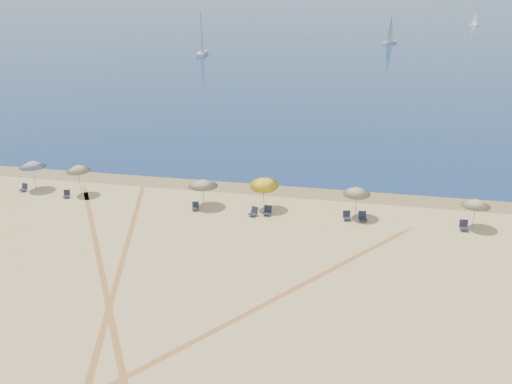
{
  "coord_description": "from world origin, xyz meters",
  "views": [
    {
      "loc": [
        7.56,
        -18.26,
        17.02
      ],
      "look_at": [
        0.0,
        20.0,
        1.3
      ],
      "focal_mm": 38.09,
      "sensor_mm": 36.0,
      "label": 1
    }
  ],
  "objects_px": {
    "umbrella_3": "(264,182)",
    "umbrella_5": "(476,202)",
    "chair_4": "(267,211)",
    "umbrella_2": "(203,183)",
    "sailboat_1": "(390,34)",
    "chair_1": "(67,194)",
    "umbrella_1": "(78,168)",
    "chair_5": "(347,216)",
    "sailboat_0": "(475,20)",
    "chair_7": "(464,226)",
    "umbrella_4": "(357,190)",
    "chair_3": "(254,212)",
    "umbrella_0": "(32,164)",
    "chair_2": "(195,207)",
    "chair_0": "(24,188)",
    "chair_6": "(363,217)",
    "sailboat_2": "(202,42)"
  },
  "relations": [
    {
      "from": "umbrella_2",
      "to": "chair_2",
      "type": "distance_m",
      "value": 1.95
    },
    {
      "from": "umbrella_3",
      "to": "chair_4",
      "type": "height_order",
      "value": "umbrella_3"
    },
    {
      "from": "umbrella_1",
      "to": "chair_6",
      "type": "distance_m",
      "value": 23.16
    },
    {
      "from": "umbrella_2",
      "to": "sailboat_1",
      "type": "relative_size",
      "value": 0.29
    },
    {
      "from": "chair_5",
      "to": "chair_1",
      "type": "bearing_deg",
      "value": 168.31
    },
    {
      "from": "sailboat_1",
      "to": "chair_2",
      "type": "bearing_deg",
      "value": -66.2
    },
    {
      "from": "umbrella_5",
      "to": "chair_3",
      "type": "relative_size",
      "value": 2.82
    },
    {
      "from": "umbrella_1",
      "to": "umbrella_5",
      "type": "relative_size",
      "value": 1.14
    },
    {
      "from": "chair_0",
      "to": "sailboat_2",
      "type": "relative_size",
      "value": 0.07
    },
    {
      "from": "umbrella_3",
      "to": "chair_2",
      "type": "distance_m",
      "value": 5.67
    },
    {
      "from": "umbrella_1",
      "to": "sailboat_0",
      "type": "distance_m",
      "value": 181.33
    },
    {
      "from": "umbrella_0",
      "to": "umbrella_2",
      "type": "xyz_separation_m",
      "value": [
        15.04,
        -0.71,
        -0.31
      ]
    },
    {
      "from": "umbrella_1",
      "to": "chair_5",
      "type": "height_order",
      "value": "umbrella_1"
    },
    {
      "from": "chair_6",
      "to": "chair_7",
      "type": "height_order",
      "value": "chair_7"
    },
    {
      "from": "chair_7",
      "to": "umbrella_1",
      "type": "bearing_deg",
      "value": 174.86
    },
    {
      "from": "sailboat_0",
      "to": "chair_4",
      "type": "bearing_deg",
      "value": -126.35
    },
    {
      "from": "umbrella_1",
      "to": "chair_6",
      "type": "xyz_separation_m",
      "value": [
        23.06,
        -0.88,
        -1.97
      ]
    },
    {
      "from": "chair_0",
      "to": "chair_5",
      "type": "bearing_deg",
      "value": 3.51
    },
    {
      "from": "umbrella_4",
      "to": "chair_1",
      "type": "height_order",
      "value": "umbrella_4"
    },
    {
      "from": "sailboat_1",
      "to": "umbrella_1",
      "type": "bearing_deg",
      "value": -71.36
    },
    {
      "from": "umbrella_1",
      "to": "sailboat_2",
      "type": "height_order",
      "value": "sailboat_2"
    },
    {
      "from": "umbrella_0",
      "to": "sailboat_0",
      "type": "bearing_deg",
      "value": 69.64
    },
    {
      "from": "umbrella_3",
      "to": "umbrella_5",
      "type": "distance_m",
      "value": 15.39
    },
    {
      "from": "umbrella_1",
      "to": "chair_1",
      "type": "relative_size",
      "value": 3.7
    },
    {
      "from": "chair_1",
      "to": "chair_6",
      "type": "relative_size",
      "value": 0.87
    },
    {
      "from": "umbrella_2",
      "to": "chair_5",
      "type": "distance_m",
      "value": 11.33
    },
    {
      "from": "umbrella_3",
      "to": "chair_7",
      "type": "relative_size",
      "value": 3.73
    },
    {
      "from": "umbrella_5",
      "to": "sailboat_1",
      "type": "relative_size",
      "value": 0.29
    },
    {
      "from": "chair_4",
      "to": "sailboat_1",
      "type": "relative_size",
      "value": 0.09
    },
    {
      "from": "umbrella_3",
      "to": "chair_0",
      "type": "xyz_separation_m",
      "value": [
        -20.53,
        -0.27,
        -1.93
      ]
    },
    {
      "from": "umbrella_2",
      "to": "sailboat_1",
      "type": "bearing_deg",
      "value": 81.08
    },
    {
      "from": "umbrella_1",
      "to": "chair_1",
      "type": "bearing_deg",
      "value": -128.78
    },
    {
      "from": "umbrella_0",
      "to": "sailboat_1",
      "type": "bearing_deg",
      "value": 73.7
    },
    {
      "from": "chair_4",
      "to": "chair_7",
      "type": "relative_size",
      "value": 1.02
    },
    {
      "from": "chair_3",
      "to": "sailboat_0",
      "type": "relative_size",
      "value": 0.13
    },
    {
      "from": "umbrella_0",
      "to": "umbrella_3",
      "type": "height_order",
      "value": "umbrella_3"
    },
    {
      "from": "sailboat_1",
      "to": "chair_1",
      "type": "bearing_deg",
      "value": -71.61
    },
    {
      "from": "chair_1",
      "to": "chair_5",
      "type": "height_order",
      "value": "chair_5"
    },
    {
      "from": "chair_0",
      "to": "chair_2",
      "type": "xyz_separation_m",
      "value": [
        15.36,
        -1.0,
        -0.0
      ]
    },
    {
      "from": "chair_4",
      "to": "sailboat_0",
      "type": "relative_size",
      "value": 0.11
    },
    {
      "from": "umbrella_1",
      "to": "sailboat_0",
      "type": "xyz_separation_m",
      "value": [
        59.15,
        171.41,
        -0.32
      ]
    },
    {
      "from": "umbrella_5",
      "to": "chair_3",
      "type": "bearing_deg",
      "value": -176.14
    },
    {
      "from": "chair_4",
      "to": "chair_5",
      "type": "height_order",
      "value": "chair_4"
    },
    {
      "from": "umbrella_4",
      "to": "chair_2",
      "type": "xyz_separation_m",
      "value": [
        -12.18,
        -1.12,
        -1.85
      ]
    },
    {
      "from": "chair_0",
      "to": "chair_5",
      "type": "relative_size",
      "value": 0.89
    },
    {
      "from": "umbrella_5",
      "to": "chair_4",
      "type": "distance_m",
      "value": 15.03
    },
    {
      "from": "umbrella_5",
      "to": "chair_7",
      "type": "bearing_deg",
      "value": -140.06
    },
    {
      "from": "chair_2",
      "to": "chair_4",
      "type": "height_order",
      "value": "chair_4"
    },
    {
      "from": "umbrella_0",
      "to": "sailboat_2",
      "type": "relative_size",
      "value": 0.28
    },
    {
      "from": "umbrella_4",
      "to": "chair_1",
      "type": "xyz_separation_m",
      "value": [
        -23.28,
        -0.73,
        -1.86
      ]
    }
  ]
}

